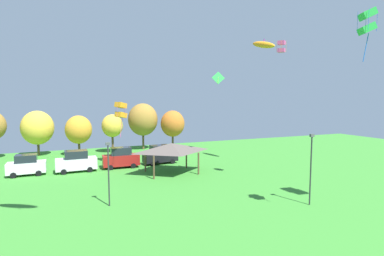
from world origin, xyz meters
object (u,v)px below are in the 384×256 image
parked_car_third_from_left (121,158)px  light_post_0 (311,165)px  kite_flying_1 (367,22)px  kite_flying_8 (263,45)px  parked_car_leftmost (27,165)px  parked_car_rightmost_in_row (160,155)px  treeline_tree_6 (173,124)px  treeline_tree_2 (37,128)px  treeline_tree_4 (112,126)px  kite_flying_9 (218,78)px  light_post_1 (109,170)px  park_pavilion (171,148)px  parked_car_second_from_left (76,161)px  kite_flying_0 (281,47)px  treeline_tree_3 (79,130)px  kite_flying_3 (121,110)px  treeline_tree_5 (143,120)px

parked_car_third_from_left → light_post_0: size_ratio=0.77×
kite_flying_1 → kite_flying_8: size_ratio=0.85×
parked_car_leftmost → light_post_0: (22.89, -20.24, 2.18)m
parked_car_rightmost_in_row → treeline_tree_6: 12.81m
treeline_tree_2 → treeline_tree_4: treeline_tree_2 is taller
parked_car_leftmost → parked_car_third_from_left: (10.73, -0.35, 0.10)m
kite_flying_1 → parked_car_rightmost_in_row: 28.65m
kite_flying_8 → kite_flying_9: 10.77m
parked_car_leftmost → light_post_1: (7.46, -14.05, 1.85)m
parked_car_third_from_left → parked_car_rightmost_in_row: size_ratio=0.96×
kite_flying_9 → park_pavilion: size_ratio=0.19×
kite_flying_1 → treeline_tree_6: bearing=91.3°
parked_car_second_from_left → treeline_tree_6: 20.27m
kite_flying_0 → kite_flying_9: bearing=137.8°
kite_flying_8 → parked_car_third_from_left: bearing=162.9°
light_post_1 → kite_flying_1: bearing=-35.7°
kite_flying_0 → park_pavilion: (-8.66, 8.74, -10.92)m
parked_car_third_from_left → treeline_tree_3: treeline_tree_3 is taller
treeline_tree_6 → parked_car_leftmost: bearing=-152.9°
kite_flying_0 → parked_car_third_from_left: bearing=134.7°
light_post_0 → parked_car_rightmost_in_row: bearing=108.5°
light_post_0 → treeline_tree_3: treeline_tree_3 is taller
kite_flying_0 → kite_flying_9: 7.09m
kite_flying_8 → parked_car_leftmost: 32.49m
parked_car_rightmost_in_row → light_post_1: 16.66m
parked_car_second_from_left → parked_car_rightmost_in_row: parked_car_second_from_left is taller
park_pavilion → kite_flying_9: bearing=-48.7°
park_pavilion → treeline_tree_2: 24.35m
parked_car_third_from_left → park_pavilion: park_pavilion is taller
kite_flying_3 → kite_flying_8: size_ratio=1.05×
kite_flying_3 → kite_flying_8: bearing=-8.2°
parked_car_leftmost → light_post_0: 30.63m
parked_car_third_from_left → parked_car_rightmost_in_row: bearing=6.2°
kite_flying_8 → parked_car_third_from_left: size_ratio=0.86×
parked_car_rightmost_in_row → kite_flying_0: bearing=-66.6°
kite_flying_8 → kite_flying_0: bearing=-115.2°
kite_flying_3 → treeline_tree_6: 18.51m
kite_flying_1 → parked_car_leftmost: (-22.54, 24.89, -12.54)m
park_pavilion → treeline_tree_5: bearing=86.7°
parked_car_third_from_left → treeline_tree_3: bearing=113.7°
parked_car_second_from_left → kite_flying_8: bearing=-14.5°
kite_flying_8 → treeline_tree_6: bearing=111.6°
kite_flying_1 → kite_flying_8: kite_flying_8 is taller
treeline_tree_2 → parked_car_third_from_left: bearing=-52.3°
parked_car_leftmost → treeline_tree_4: bearing=44.9°
kite_flying_0 → treeline_tree_4: (-13.10, 25.70, -9.57)m
parked_car_third_from_left → treeline_tree_4: (0.63, 11.84, 3.14)m
kite_flying_0 → treeline_tree_5: (-7.61, 27.21, -8.76)m
light_post_0 → treeline_tree_2: size_ratio=0.85×
park_pavilion → treeline_tree_3: (-9.67, 16.40, 0.98)m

